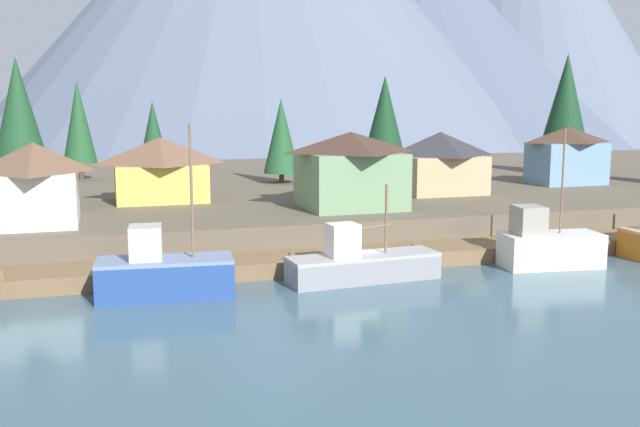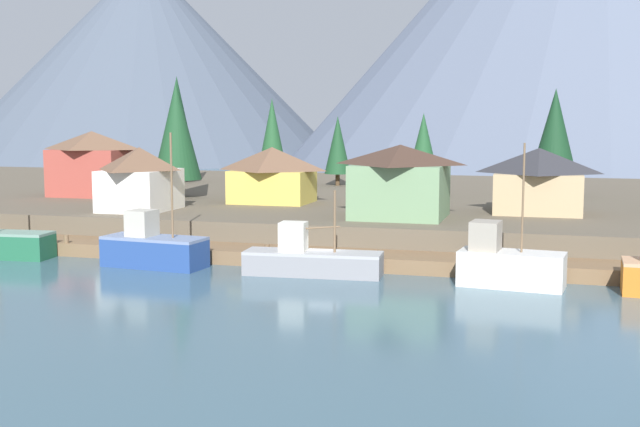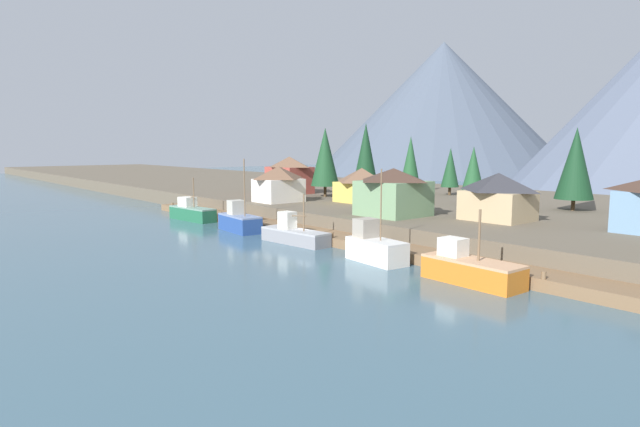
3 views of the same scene
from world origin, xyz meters
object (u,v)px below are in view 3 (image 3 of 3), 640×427
at_px(house_tan, 498,196).
at_px(conifer_near_left, 450,168).
at_px(fishing_boat_orange, 470,269).
at_px(conifer_back_right, 411,160).
at_px(fishing_boat_green, 192,212).
at_px(fishing_boat_grey, 294,234).
at_px(house_white, 279,184).
at_px(conifer_near_right, 575,163).
at_px(fishing_boat_white, 375,247).
at_px(house_red, 289,175).
at_px(conifer_far_left, 366,152).
at_px(conifer_mid_left, 473,172).
at_px(fishing_boat_blue, 239,221).
at_px(house_yellow, 362,185).
at_px(house_green, 393,191).
at_px(conifer_centre, 325,157).

distance_m(house_tan, conifer_near_left, 32.13).
relative_size(fishing_boat_orange, conifer_back_right, 0.81).
bearing_deg(fishing_boat_orange, fishing_boat_green, -177.90).
xyz_separation_m(fishing_boat_grey, fishing_boat_orange, (23.19, -0.03, 0.14)).
distance_m(house_white, conifer_near_right, 41.22).
relative_size(fishing_boat_green, fishing_boat_white, 1.05).
relative_size(fishing_boat_green, house_red, 1.17).
distance_m(house_white, conifer_far_left, 31.36).
bearing_deg(fishing_boat_orange, fishing_boat_grey, -177.97).
xyz_separation_m(fishing_boat_green, conifer_near_left, (16.09, 40.67, 6.03)).
xyz_separation_m(fishing_boat_orange, conifer_near_left, (-32.05, 40.68, 6.08)).
relative_size(fishing_boat_orange, conifer_far_left, 0.63).
bearing_deg(house_tan, fishing_boat_grey, -127.72).
relative_size(fishing_boat_white, house_tan, 1.21).
bearing_deg(conifer_far_left, conifer_mid_left, -17.64).
bearing_deg(fishing_boat_orange, fishing_boat_blue, -177.70).
xyz_separation_m(house_yellow, house_green, (13.48, -7.91, 0.29)).
bearing_deg(fishing_boat_white, conifer_near_left, 124.41).
relative_size(fishing_boat_white, conifer_back_right, 0.87).
bearing_deg(fishing_boat_white, house_red, 159.49).
xyz_separation_m(fishing_boat_grey, house_red, (-29.47, 21.45, 4.83)).
xyz_separation_m(conifer_near_right, conifer_back_right, (-31.81, 4.73, -0.19)).
bearing_deg(house_green, conifer_far_left, 139.54).
relative_size(house_tan, house_yellow, 0.97).
distance_m(house_tan, house_yellow, 24.04).
distance_m(fishing_boat_orange, house_white, 43.45).
xyz_separation_m(fishing_boat_orange, house_green, (-19.51, 12.36, 4.28)).
relative_size(house_tan, conifer_near_left, 0.90).
xyz_separation_m(house_white, conifer_back_right, (2.18, 27.80, 3.22)).
height_order(house_yellow, house_white, house_white).
distance_m(fishing_boat_grey, fishing_boat_orange, 23.19).
bearing_deg(fishing_boat_white, conifer_near_right, 91.98).
bearing_deg(conifer_far_left, house_tan, -26.98).
bearing_deg(house_red, fishing_boat_green, -78.09).
bearing_deg(conifer_back_right, house_yellow, -70.67).
relative_size(conifer_near_left, conifer_centre, 0.71).
height_order(fishing_boat_white, house_red, house_red).
bearing_deg(fishing_boat_blue, fishing_boat_orange, 5.74).
xyz_separation_m(house_yellow, conifer_back_right, (-6.59, 18.78, 3.33)).
height_order(house_yellow, conifer_mid_left, conifer_mid_left).
bearing_deg(conifer_mid_left, conifer_near_right, 17.88).
bearing_deg(house_yellow, fishing_boat_grey, -64.16).
distance_m(fishing_boat_orange, house_tan, 20.85).
bearing_deg(house_tan, fishing_boat_blue, -144.20).
xyz_separation_m(house_tan, conifer_back_right, (-30.55, 20.72, 3.21)).
relative_size(conifer_near_left, conifer_far_left, 0.63).
relative_size(house_yellow, conifer_centre, 0.66).
xyz_separation_m(conifer_near_left, conifer_near_right, (24.28, -6.36, 1.43)).
height_order(house_yellow, conifer_centre, conifer_centre).
bearing_deg(fishing_boat_blue, conifer_far_left, 119.23).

